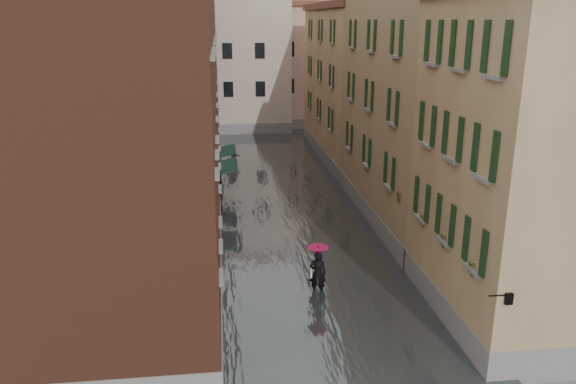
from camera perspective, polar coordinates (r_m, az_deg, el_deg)
ground at (r=22.86m, az=3.52°, el=-10.97°), size 120.00×120.00×0.00m
floodwater at (r=34.71m, az=-0.28°, el=-0.75°), size 10.00×60.00×0.20m
building_left_near at (r=18.60m, az=-16.69°, el=3.18°), size 6.00×8.00×13.00m
building_left_mid at (r=29.35m, az=-13.21°, el=7.85°), size 6.00×14.00×12.50m
building_left_far at (r=44.10m, az=-11.26°, el=11.92°), size 6.00×16.00×14.00m
building_right_near at (r=21.41m, az=23.61°, el=2.15°), size 6.00×8.00×11.50m
building_right_mid at (r=31.05m, az=13.68°, el=8.77°), size 6.00×14.00×13.00m
building_right_far at (r=45.40m, az=7.05°, el=10.67°), size 6.00×16.00×11.50m
building_end_cream at (r=57.98m, az=-6.21°, el=12.82°), size 12.00×9.00×13.00m
building_end_pink at (r=60.80m, az=2.49°, el=12.63°), size 10.00×9.00×12.00m
awning_near at (r=33.14m, az=-6.14°, el=2.55°), size 1.09×3.06×2.80m
awning_far at (r=37.01m, az=-6.25°, el=4.08°), size 1.09×2.98×2.80m
wall_lantern at (r=17.79m, az=21.40°, el=-9.97°), size 0.71×0.22×0.35m
window_planters at (r=21.88m, az=14.73°, el=-2.80°), size 0.59×8.38×0.84m
pedestrian_main at (r=22.85m, az=3.04°, el=-7.60°), size 0.88×0.88×2.06m
pedestrian_far at (r=42.72m, az=-5.44°, el=3.59°), size 0.90×0.77×1.62m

